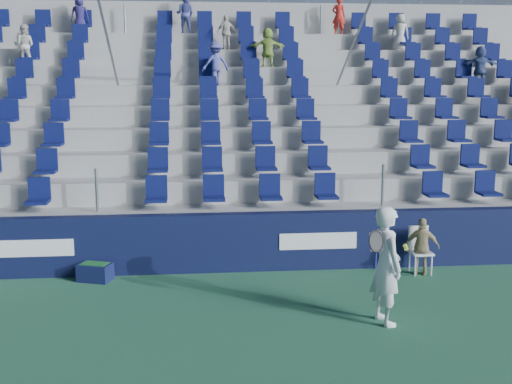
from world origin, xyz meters
TOP-DOWN VIEW (x-y plane):
  - ground at (0.00, 0.00)m, footprint 70.00×70.00m
  - sponsor_wall at (0.00, 3.15)m, footprint 24.00×0.32m
  - grandstand at (-0.00, 8.24)m, footprint 24.00×8.17m
  - tennis_player at (2.03, 0.07)m, footprint 0.70×0.78m
  - line_judge_chair at (3.52, 2.65)m, footprint 0.43×0.44m
  - line_judge at (3.52, 2.50)m, footprint 0.74×0.49m
  - ball_bin at (-2.97, 2.75)m, footprint 0.72×0.59m

SIDE VIEW (x-z plane):
  - ground at x=0.00m, z-range 0.00..0.00m
  - ball_bin at x=-2.97m, z-range 0.02..0.37m
  - line_judge_chair at x=3.52m, z-range 0.07..1.02m
  - line_judge at x=3.52m, z-range 0.00..1.16m
  - sponsor_wall at x=0.00m, z-range 0.00..1.20m
  - tennis_player at x=2.03m, z-range 0.00..1.93m
  - grandstand at x=0.00m, z-range -1.18..5.45m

